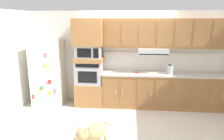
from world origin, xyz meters
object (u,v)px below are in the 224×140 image
(electric_kettle, at_px, (170,69))
(built_in_oven, at_px, (90,72))
(refrigerator, at_px, (48,73))
(microwave, at_px, (89,51))
(dog, at_px, (93,133))
(screwdriver, at_px, (137,72))

(electric_kettle, bearing_deg, built_in_oven, 178.70)
(built_in_oven, bearing_deg, refrigerator, -176.52)
(microwave, relative_size, dog, 0.89)
(refrigerator, height_order, dog, refrigerator)
(built_in_oven, relative_size, microwave, 1.09)
(refrigerator, relative_size, screwdriver, 10.75)
(refrigerator, bearing_deg, electric_kettle, 0.37)
(built_in_oven, bearing_deg, screwdriver, -1.89)
(microwave, height_order, screwdriver, microwave)
(microwave, bearing_deg, electric_kettle, -1.30)
(refrigerator, height_order, screwdriver, refrigerator)
(microwave, relative_size, electric_kettle, 2.68)
(microwave, bearing_deg, dog, -77.72)
(microwave, distance_m, dog, 2.44)
(built_in_oven, distance_m, electric_kettle, 2.09)
(refrigerator, distance_m, electric_kettle, 3.21)
(screwdriver, bearing_deg, built_in_oven, 178.11)
(refrigerator, height_order, electric_kettle, refrigerator)
(built_in_oven, height_order, dog, built_in_oven)
(refrigerator, bearing_deg, built_in_oven, 3.48)
(screwdriver, height_order, dog, screwdriver)
(refrigerator, distance_m, dog, 2.66)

